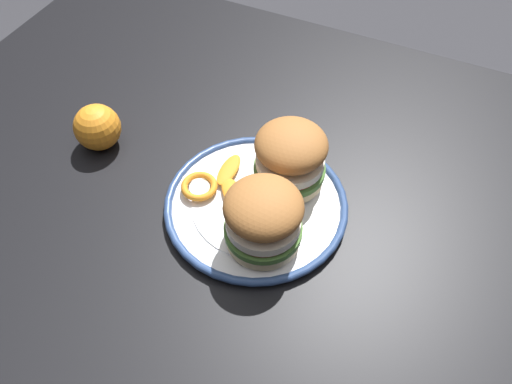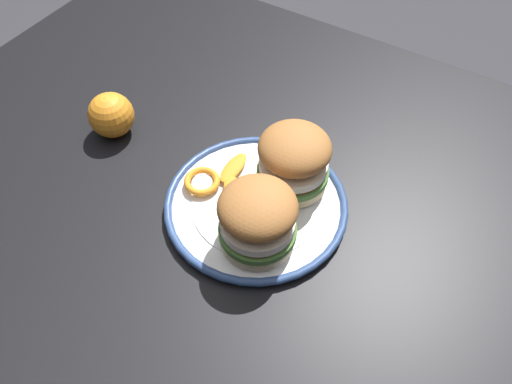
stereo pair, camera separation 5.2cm
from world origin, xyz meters
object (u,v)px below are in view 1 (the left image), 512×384
Objects in this scene: sandwich_half_left at (290,156)px; sandwich_half_right at (263,218)px; dinner_plate at (256,205)px; whole_orange at (97,127)px; dining_table at (267,242)px.

sandwich_half_left is 0.12m from sandwich_half_right.
sandwich_half_right reaches higher than dinner_plate.
whole_orange is at bearing 167.79° from sandwich_half_right.
sandwich_half_left is (0.03, 0.06, 0.06)m from dinner_plate.
sandwich_half_right reaches higher than whole_orange.
dining_table is 17.56× the size of whole_orange.
dinner_plate is 2.30× the size of sandwich_half_right.
whole_orange is (-0.31, 0.01, 0.12)m from dining_table.
sandwich_half_left is 0.32m from whole_orange.
dining_table is 11.67× the size of sandwich_half_left.
sandwich_half_right is at bearing -73.26° from dining_table.
sandwich_half_left is 0.95× the size of sandwich_half_right.
dinner_plate is 0.29m from whole_orange.
dinner_plate reaches higher than dining_table.
sandwich_half_left is (0.01, 0.05, 0.16)m from dining_table.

